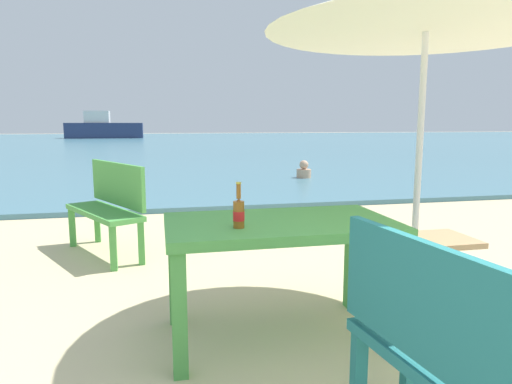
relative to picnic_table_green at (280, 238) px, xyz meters
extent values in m
cube|color=teal|center=(0.63, 29.16, -0.61)|extent=(120.00, 50.00, 0.08)
cube|color=#4C9E47|center=(0.00, 0.00, 0.08)|extent=(1.40, 0.80, 0.06)
cube|color=#4C9E47|center=(-0.64, -0.34, -0.30)|extent=(0.08, 0.08, 0.70)
cube|color=#4C9E47|center=(0.64, -0.34, -0.30)|extent=(0.08, 0.08, 0.70)
cube|color=#4C9E47|center=(-0.64, 0.34, -0.30)|extent=(0.08, 0.08, 0.70)
cube|color=#4C9E47|center=(0.64, 0.34, -0.30)|extent=(0.08, 0.08, 0.70)
cylinder|color=brown|center=(-0.28, -0.14, 0.19)|extent=(0.06, 0.06, 0.16)
cone|color=brown|center=(-0.28, -0.14, 0.27)|extent=(0.06, 0.06, 0.03)
cylinder|color=brown|center=(-0.28, -0.14, 0.32)|extent=(0.03, 0.03, 0.09)
cylinder|color=red|center=(-0.28, -0.14, 0.18)|extent=(0.07, 0.07, 0.05)
cylinder|color=gold|center=(-0.28, -0.14, 0.37)|extent=(0.03, 0.03, 0.01)
cylinder|color=silver|center=(1.00, 0.11, 0.50)|extent=(0.04, 0.04, 2.30)
cone|color=silver|center=(1.00, 0.11, 1.47)|extent=(2.10, 2.10, 0.36)
cube|color=tan|center=(1.25, 0.18, -0.13)|extent=(0.44, 0.44, 0.04)
cylinder|color=tan|center=(1.25, 0.18, -0.40)|extent=(0.07, 0.07, 0.50)
cylinder|color=tan|center=(1.25, 0.18, -0.64)|extent=(0.32, 0.32, 0.03)
cube|color=#237275|center=(0.19, -1.41, 0.08)|extent=(0.20, 1.19, 0.44)
cube|color=#237275|center=(0.42, -0.83, -0.44)|extent=(0.06, 0.06, 0.42)
cube|color=#237275|center=(0.14, -0.86, -0.44)|extent=(0.06, 0.06, 0.42)
cube|color=#4C9E47|center=(-1.30, 2.12, -0.20)|extent=(0.89, 1.23, 0.05)
cube|color=#4C9E47|center=(-1.16, 2.20, 0.08)|extent=(0.61, 1.07, 0.44)
cube|color=#4C9E47|center=(-1.68, 2.54, -0.44)|extent=(0.06, 0.06, 0.42)
cube|color=#4C9E47|center=(-1.16, 1.57, -0.44)|extent=(0.06, 0.06, 0.42)
cube|color=#4C9E47|center=(-1.44, 2.67, -0.44)|extent=(0.06, 0.06, 0.42)
cube|color=#4C9E47|center=(-0.91, 1.70, -0.44)|extent=(0.06, 0.06, 0.42)
cylinder|color=tan|center=(2.60, 7.39, -0.47)|extent=(0.34, 0.34, 0.20)
sphere|color=tan|center=(2.60, 7.39, -0.27)|extent=(0.21, 0.21, 0.21)
cube|color=navy|center=(-5.16, 37.62, 0.07)|extent=(6.27, 1.71, 1.28)
cube|color=silver|center=(-5.73, 37.62, 1.21)|extent=(1.99, 1.28, 1.00)
camera|label=1|loc=(-0.72, -2.61, 0.71)|focal=31.43mm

